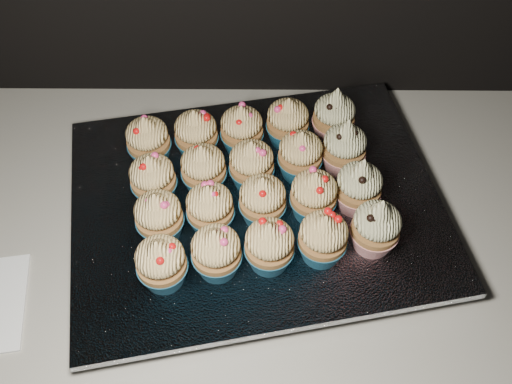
# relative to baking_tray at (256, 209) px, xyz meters

# --- Properties ---
(cabinet) EXTENTS (2.40, 0.60, 0.86)m
(cabinet) POSITION_rel_baking_tray_xyz_m (-0.21, -0.04, -0.48)
(cabinet) COLOR black
(cabinet) RESTS_ON ground
(worktop) EXTENTS (2.44, 0.64, 0.04)m
(worktop) POSITION_rel_baking_tray_xyz_m (-0.21, -0.04, -0.03)
(worktop) COLOR beige
(worktop) RESTS_ON cabinet
(baking_tray) EXTENTS (0.53, 0.44, 0.02)m
(baking_tray) POSITION_rel_baking_tray_xyz_m (0.00, 0.00, 0.00)
(baking_tray) COLOR black
(baking_tray) RESTS_ON worktop
(foil_lining) EXTENTS (0.57, 0.49, 0.01)m
(foil_lining) POSITION_rel_baking_tray_xyz_m (0.00, 0.00, 0.02)
(foil_lining) COLOR silver
(foil_lining) RESTS_ON baking_tray
(cupcake_0) EXTENTS (0.06, 0.06, 0.08)m
(cupcake_0) POSITION_rel_baking_tray_xyz_m (-0.11, -0.13, 0.06)
(cupcake_0) COLOR #1A5B7D
(cupcake_0) RESTS_ON foil_lining
(cupcake_1) EXTENTS (0.06, 0.06, 0.08)m
(cupcake_1) POSITION_rel_baking_tray_xyz_m (-0.05, -0.11, 0.06)
(cupcake_1) COLOR #1A5B7D
(cupcake_1) RESTS_ON foil_lining
(cupcake_2) EXTENTS (0.06, 0.06, 0.08)m
(cupcake_2) POSITION_rel_baking_tray_xyz_m (0.02, -0.10, 0.06)
(cupcake_2) COLOR #1A5B7D
(cupcake_2) RESTS_ON foil_lining
(cupcake_3) EXTENTS (0.06, 0.06, 0.08)m
(cupcake_3) POSITION_rel_baking_tray_xyz_m (0.08, -0.09, 0.06)
(cupcake_3) COLOR #1A5B7D
(cupcake_3) RESTS_ON foil_lining
(cupcake_4) EXTENTS (0.06, 0.06, 0.10)m
(cupcake_4) POSITION_rel_baking_tray_xyz_m (0.15, -0.07, 0.06)
(cupcake_4) COLOR #A7171B
(cupcake_4) RESTS_ON foil_lining
(cupcake_5) EXTENTS (0.06, 0.06, 0.08)m
(cupcake_5) POSITION_rel_baking_tray_xyz_m (-0.12, -0.06, 0.06)
(cupcake_5) COLOR #1A5B7D
(cupcake_5) RESTS_ON foil_lining
(cupcake_6) EXTENTS (0.06, 0.06, 0.08)m
(cupcake_6) POSITION_rel_baking_tray_xyz_m (-0.06, -0.04, 0.06)
(cupcake_6) COLOR #1A5B7D
(cupcake_6) RESTS_ON foil_lining
(cupcake_7) EXTENTS (0.06, 0.06, 0.08)m
(cupcake_7) POSITION_rel_baking_tray_xyz_m (0.01, -0.03, 0.06)
(cupcake_7) COLOR #1A5B7D
(cupcake_7) RESTS_ON foil_lining
(cupcake_8) EXTENTS (0.06, 0.06, 0.08)m
(cupcake_8) POSITION_rel_baking_tray_xyz_m (0.08, -0.02, 0.06)
(cupcake_8) COLOR #1A5B7D
(cupcake_8) RESTS_ON foil_lining
(cupcake_9) EXTENTS (0.06, 0.06, 0.10)m
(cupcake_9) POSITION_rel_baking_tray_xyz_m (0.14, -0.01, 0.06)
(cupcake_9) COLOR #A7171B
(cupcake_9) RESTS_ON foil_lining
(cupcake_10) EXTENTS (0.06, 0.06, 0.08)m
(cupcake_10) POSITION_rel_baking_tray_xyz_m (-0.14, 0.00, 0.06)
(cupcake_10) COLOR #1A5B7D
(cupcake_10) RESTS_ON foil_lining
(cupcake_11) EXTENTS (0.06, 0.06, 0.08)m
(cupcake_11) POSITION_rel_baking_tray_xyz_m (-0.07, 0.02, 0.06)
(cupcake_11) COLOR #1A5B7D
(cupcake_11) RESTS_ON foil_lining
(cupcake_12) EXTENTS (0.06, 0.06, 0.08)m
(cupcake_12) POSITION_rel_baking_tray_xyz_m (-0.01, 0.03, 0.06)
(cupcake_12) COLOR #1A5B7D
(cupcake_12) RESTS_ON foil_lining
(cupcake_13) EXTENTS (0.06, 0.06, 0.08)m
(cupcake_13) POSITION_rel_baking_tray_xyz_m (0.06, 0.05, 0.06)
(cupcake_13) COLOR #1A5B7D
(cupcake_13) RESTS_ON foil_lining
(cupcake_14) EXTENTS (0.06, 0.06, 0.10)m
(cupcake_14) POSITION_rel_baking_tray_xyz_m (0.12, 0.06, 0.06)
(cupcake_14) COLOR #A7171B
(cupcake_14) RESTS_ON foil_lining
(cupcake_15) EXTENTS (0.06, 0.06, 0.08)m
(cupcake_15) POSITION_rel_baking_tray_xyz_m (-0.15, 0.07, 0.06)
(cupcake_15) COLOR #1A5B7D
(cupcake_15) RESTS_ON foil_lining
(cupcake_16) EXTENTS (0.06, 0.06, 0.08)m
(cupcake_16) POSITION_rel_baking_tray_xyz_m (-0.09, 0.09, 0.06)
(cupcake_16) COLOR #1A5B7D
(cupcake_16) RESTS_ON foil_lining
(cupcake_17) EXTENTS (0.06, 0.06, 0.08)m
(cupcake_17) POSITION_rel_baking_tray_xyz_m (-0.02, 0.10, 0.06)
(cupcake_17) COLOR #1A5B7D
(cupcake_17) RESTS_ON foil_lining
(cupcake_18) EXTENTS (0.06, 0.06, 0.08)m
(cupcake_18) POSITION_rel_baking_tray_xyz_m (0.05, 0.11, 0.06)
(cupcake_18) COLOR #1A5B7D
(cupcake_18) RESTS_ON foil_lining
(cupcake_19) EXTENTS (0.06, 0.06, 0.10)m
(cupcake_19) POSITION_rel_baking_tray_xyz_m (0.11, 0.12, 0.06)
(cupcake_19) COLOR #A7171B
(cupcake_19) RESTS_ON foil_lining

